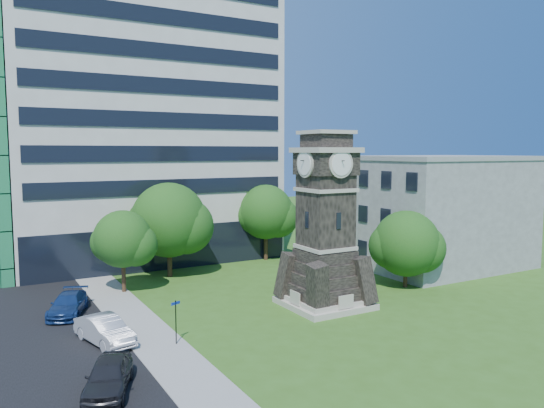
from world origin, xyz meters
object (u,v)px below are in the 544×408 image
park_bench (342,298)px  car_street_south (109,376)px  clock_tower (325,231)px  street_sign (176,317)px  car_street_mid (105,330)px  car_east_lot (441,271)px  car_street_north (68,304)px

park_bench → car_street_south: bearing=-175.1°
clock_tower → street_sign: clock_tower is taller
car_street_mid → park_bench: size_ratio=2.90×
car_east_lot → street_sign: 25.04m
car_street_north → street_sign: size_ratio=1.91×
car_street_mid → street_sign: street_sign is taller
car_street_mid → car_east_lot: (28.19, 1.43, -0.11)m
car_street_mid → street_sign: 4.17m
car_street_north → car_street_mid: bearing=-59.7°
car_east_lot → park_bench: bearing=116.8°
park_bench → clock_tower: bearing=153.9°
car_street_north → clock_tower: bearing=-0.8°
clock_tower → car_east_lot: size_ratio=2.59×
car_east_lot → park_bench: size_ratio=2.94×
clock_tower → car_street_north: bearing=157.3°
car_street_south → car_east_lot: car_street_south is taller
car_street_mid → car_street_north: size_ratio=0.96×
car_street_mid → car_east_lot: size_ratio=0.99×
street_sign → car_street_north: bearing=94.5°
car_street_mid → car_street_north: car_street_mid is taller
car_street_north → street_sign: 9.87m
street_sign → car_east_lot: bearing=-13.8°
car_east_lot → park_bench: 12.01m
car_street_south → car_east_lot: (29.38, 7.83, -0.12)m
clock_tower → car_street_south: 17.97m
car_street_north → car_street_south: bearing=-69.1°
clock_tower → street_sign: size_ratio=4.82×
car_east_lot → street_sign: street_sign is taller
car_street_north → park_bench: car_street_north is taller
car_street_north → street_sign: street_sign is taller
car_street_south → car_street_mid: bearing=101.6°
car_street_south → clock_tower: bearing=43.2°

